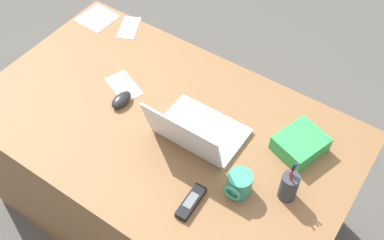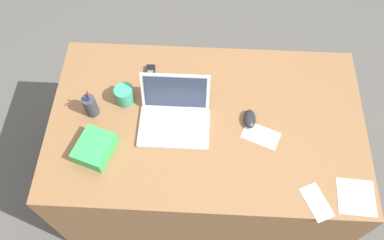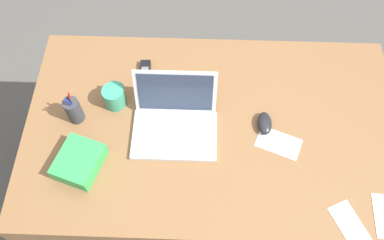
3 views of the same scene
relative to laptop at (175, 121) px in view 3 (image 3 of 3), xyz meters
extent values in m
plane|color=#4C4944|center=(0.15, 0.01, -0.77)|extent=(6.00, 6.00, 0.00)
cube|color=brown|center=(0.15, 0.01, -0.41)|extent=(1.52, 0.91, 0.73)
cube|color=silver|center=(0.00, -0.04, -0.04)|extent=(0.33, 0.21, 0.02)
cube|color=silver|center=(0.00, -0.02, -0.02)|extent=(0.27, 0.11, 0.00)
cube|color=silver|center=(0.00, -0.11, -0.03)|extent=(0.09, 0.05, 0.00)
cube|color=silver|center=(0.00, 0.09, 0.07)|extent=(0.32, 0.06, 0.20)
cube|color=#283347|center=(0.00, 0.09, 0.07)|extent=(0.29, 0.05, 0.17)
ellipsoid|color=black|center=(0.36, 0.02, -0.03)|extent=(0.06, 0.10, 0.04)
cylinder|color=#338C6B|center=(-0.25, 0.10, 0.00)|extent=(0.09, 0.09, 0.09)
torus|color=#338C6B|center=(-0.25, 0.15, 0.01)|extent=(0.07, 0.01, 0.07)
cube|color=black|center=(-0.14, 0.24, -0.03)|extent=(0.05, 0.14, 0.02)
cube|color=#595B60|center=(-0.14, 0.24, -0.02)|extent=(0.03, 0.07, 0.00)
cylinder|color=#333338|center=(-0.40, 0.03, 0.01)|extent=(0.06, 0.06, 0.12)
cylinder|color=#1933B2|center=(-0.39, 0.02, 0.06)|extent=(0.03, 0.03, 0.15)
cylinder|color=black|center=(-0.39, 0.03, 0.05)|extent=(0.01, 0.03, 0.15)
cylinder|color=red|center=(-0.40, 0.03, 0.05)|extent=(0.03, 0.02, 0.14)
cube|color=green|center=(-0.35, -0.18, -0.01)|extent=(0.20, 0.21, 0.07)
cube|color=white|center=(0.64, -0.37, -0.04)|extent=(0.14, 0.18, 0.00)
cube|color=white|center=(0.41, -0.06, -0.04)|extent=(0.19, 0.15, 0.00)
camera|label=1|loc=(-0.58, 0.88, 1.36)|focal=42.67mm
camera|label=2|loc=(0.13, -0.94, 1.60)|focal=37.06mm
camera|label=3|loc=(0.09, -0.76, 1.36)|focal=37.38mm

